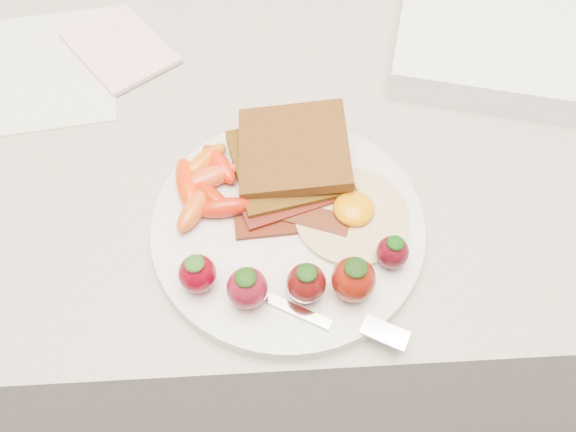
{
  "coord_description": "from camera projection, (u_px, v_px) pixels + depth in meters",
  "views": [
    {
      "loc": [
        0.0,
        1.25,
        1.39
      ],
      "look_at": [
        0.02,
        1.54,
        0.93
      ],
      "focal_mm": 35.0,
      "sensor_mm": 36.0,
      "label": 1
    }
  ],
  "objects": [
    {
      "name": "fried_egg",
      "position": [
        352.0,
        213.0,
        0.55
      ],
      "size": [
        0.13,
        0.13,
        0.02
      ],
      "color": "silver",
      "rests_on": "plate"
    },
    {
      "name": "bacon_strips",
      "position": [
        293.0,
        215.0,
        0.55
      ],
      "size": [
        0.12,
        0.07,
        0.01
      ],
      "color": "#400603",
      "rests_on": "plate"
    },
    {
      "name": "notepad",
      "position": [
        119.0,
        47.0,
        0.71
      ],
      "size": [
        0.16,
        0.17,
        0.01
      ],
      "primitive_type": "cube",
      "rotation": [
        0.0,
        0.0,
        0.63
      ],
      "color": "#F2B8C6",
      "rests_on": "paper_sheet"
    },
    {
      "name": "appliance",
      "position": [
        538.0,
        31.0,
        0.7
      ],
      "size": [
        0.4,
        0.36,
        0.04
      ],
      "primitive_type": "cube",
      "rotation": [
        0.0,
        0.0,
        -0.27
      ],
      "color": "white",
      "rests_on": "counter"
    },
    {
      "name": "fork",
      "position": [
        327.0,
        316.0,
        0.5
      ],
      "size": [
        0.16,
        0.08,
        0.0
      ],
      "color": "white",
      "rests_on": "plate"
    },
    {
      "name": "counter",
      "position": [
        273.0,
        285.0,
        1.03
      ],
      "size": [
        2.0,
        0.6,
        0.9
      ],
      "primitive_type": "cube",
      "color": "gray",
      "rests_on": "ground"
    },
    {
      "name": "plate",
      "position": [
        288.0,
        226.0,
        0.56
      ],
      "size": [
        0.27,
        0.27,
        0.02
      ],
      "primitive_type": "cylinder",
      "color": "silver",
      "rests_on": "counter"
    },
    {
      "name": "baby_carrots",
      "position": [
        206.0,
        185.0,
        0.56
      ],
      "size": [
        0.08,
        0.12,
        0.02
      ],
      "color": "#E0421B",
      "rests_on": "plate"
    },
    {
      "name": "strawberries",
      "position": [
        298.0,
        277.0,
        0.5
      ],
      "size": [
        0.21,
        0.06,
        0.05
      ],
      "color": "#68000E",
      "rests_on": "plate"
    },
    {
      "name": "toast_lower",
      "position": [
        289.0,
        164.0,
        0.58
      ],
      "size": [
        0.13,
        0.13,
        0.01
      ],
      "primitive_type": "cube",
      "rotation": [
        0.0,
        0.0,
        0.21
      ],
      "color": "#4A2D05",
      "rests_on": "plate"
    },
    {
      "name": "toast_upper",
      "position": [
        294.0,
        148.0,
        0.58
      ],
      "size": [
        0.11,
        0.11,
        0.03
      ],
      "primitive_type": "cube",
      "rotation": [
        0.0,
        -0.1,
        -0.01
      ],
      "color": "#3E2408",
      "rests_on": "toast_lower"
    },
    {
      "name": "paper_sheet",
      "position": [
        51.0,
        67.0,
        0.69
      ],
      "size": [
        0.18,
        0.23,
        0.0
      ],
      "primitive_type": "cube",
      "rotation": [
        0.0,
        0.0,
        0.13
      ],
      "color": "silver",
      "rests_on": "counter"
    }
  ]
}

